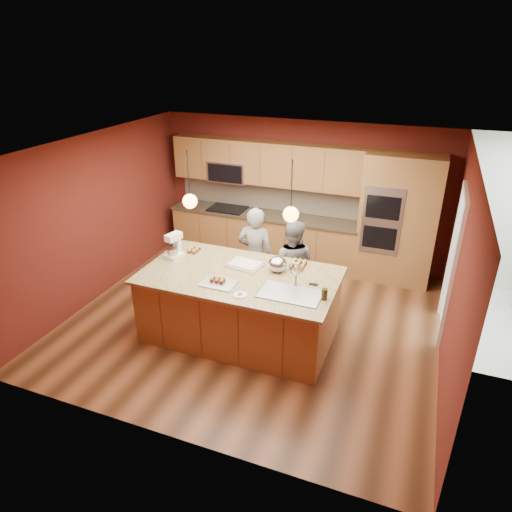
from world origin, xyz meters
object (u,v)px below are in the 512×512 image
at_px(island, 241,305).
at_px(mixing_bowl, 277,264).
at_px(person_right, 292,265).
at_px(stand_mixer, 174,247).
at_px(person_left, 255,256).

relative_size(island, mixing_bowl, 10.18).
xyz_separation_m(person_right, mixing_bowl, (0.00, -0.74, 0.36)).
xyz_separation_m(island, stand_mixer, (-1.15, 0.17, 0.66)).
height_order(person_right, mixing_bowl, person_right).
bearing_deg(mixing_bowl, stand_mixer, -175.84).
bearing_deg(island, mixing_bowl, 32.23).
bearing_deg(island, stand_mixer, 171.70).
height_order(stand_mixer, mixing_bowl, stand_mixer).
bearing_deg(person_left, mixing_bowl, 127.17).
distance_m(stand_mixer, mixing_bowl, 1.60).
height_order(island, person_right, person_right).
bearing_deg(island, person_right, 66.35).
relative_size(person_left, person_right, 1.08).
bearing_deg(stand_mixer, island, 5.61).
relative_size(person_right, stand_mixer, 4.00).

